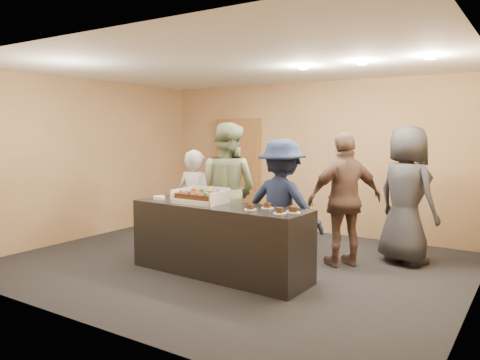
{
  "coord_description": "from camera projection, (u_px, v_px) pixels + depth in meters",
  "views": [
    {
      "loc": [
        3.56,
        -5.29,
        1.83
      ],
      "look_at": [
        0.12,
        0.0,
        1.17
      ],
      "focal_mm": 35.0,
      "sensor_mm": 36.0,
      "label": 1
    }
  ],
  "objects": [
    {
      "name": "room",
      "position": [
        233.0,
        166.0,
        6.39
      ],
      "size": [
        6.04,
        6.0,
        2.7
      ],
      "color": "black",
      "rests_on": "ground"
    },
    {
      "name": "serving_counter",
      "position": [
        219.0,
        240.0,
        5.95
      ],
      "size": [
        2.42,
        0.79,
        0.9
      ],
      "primitive_type": "cube",
      "rotation": [
        0.0,
        0.0,
        -0.04
      ],
      "color": "black",
      "rests_on": "floor"
    },
    {
      "name": "storage_cabinet",
      "position": [
        238.0,
        171.0,
        9.24
      ],
      "size": [
        0.94,
        0.15,
        2.07
      ],
      "primitive_type": "cube",
      "color": "brown",
      "rests_on": "floor"
    },
    {
      "name": "cake_box",
      "position": [
        201.0,
        199.0,
        6.08
      ],
      "size": [
        0.65,
        0.45,
        0.19
      ],
      "color": "white",
      "rests_on": "serving_counter"
    },
    {
      "name": "sheet_cake",
      "position": [
        200.0,
        195.0,
        6.06
      ],
      "size": [
        0.55,
        0.38,
        0.11
      ],
      "color": "#32190B",
      "rests_on": "cake_box"
    },
    {
      "name": "plate_stack",
      "position": [
        159.0,
        197.0,
        6.42
      ],
      "size": [
        0.16,
        0.16,
        0.04
      ],
      "primitive_type": "cylinder",
      "color": "white",
      "rests_on": "serving_counter"
    },
    {
      "name": "slice_a",
      "position": [
        250.0,
        208.0,
        5.53
      ],
      "size": [
        0.15,
        0.15,
        0.07
      ],
      "color": "white",
      "rests_on": "serving_counter"
    },
    {
      "name": "slice_b",
      "position": [
        267.0,
        206.0,
        5.64
      ],
      "size": [
        0.15,
        0.15,
        0.07
      ],
      "color": "white",
      "rests_on": "serving_counter"
    },
    {
      "name": "slice_c",
      "position": [
        280.0,
        212.0,
        5.27
      ],
      "size": [
        0.15,
        0.15,
        0.07
      ],
      "color": "white",
      "rests_on": "serving_counter"
    },
    {
      "name": "slice_d",
      "position": [
        292.0,
        210.0,
        5.4
      ],
      "size": [
        0.15,
        0.15,
        0.07
      ],
      "color": "white",
      "rests_on": "serving_counter"
    },
    {
      "name": "slice_e",
      "position": [
        294.0,
        211.0,
        5.34
      ],
      "size": [
        0.15,
        0.15,
        0.07
      ],
      "color": "white",
      "rests_on": "serving_counter"
    },
    {
      "name": "person_server_grey",
      "position": [
        195.0,
        204.0,
        6.7
      ],
      "size": [
        0.58,
        0.39,
        1.56
      ],
      "primitive_type": "imported",
      "rotation": [
        0.0,
        0.0,
        3.17
      ],
      "color": "#AEAFB4",
      "rests_on": "floor"
    },
    {
      "name": "person_sage_man",
      "position": [
        227.0,
        191.0,
        6.73
      ],
      "size": [
        1.01,
        0.82,
        1.95
      ],
      "primitive_type": "imported",
      "rotation": [
        0.0,
        0.0,
        3.23
      ],
      "color": "gray",
      "rests_on": "floor"
    },
    {
      "name": "person_navy_man",
      "position": [
        282.0,
        206.0,
        6.04
      ],
      "size": [
        1.13,
        0.66,
        1.73
      ],
      "primitive_type": "imported",
      "rotation": [
        0.0,
        0.0,
        3.16
      ],
      "color": "#182242",
      "rests_on": "floor"
    },
    {
      "name": "person_brown_extra",
      "position": [
        345.0,
        200.0,
        6.3
      ],
      "size": [
        1.04,
        1.09,
        1.82
      ],
      "primitive_type": "imported",
      "rotation": [
        0.0,
        0.0,
        3.98
      ],
      "color": "brown",
      "rests_on": "floor"
    },
    {
      "name": "person_dark_suit",
      "position": [
        406.0,
        195.0,
        6.43
      ],
      "size": [
        1.11,
        0.98,
        1.91
      ],
      "primitive_type": "imported",
      "rotation": [
        0.0,
        0.0,
        2.65
      ],
      "color": "#2A2B30",
      "rests_on": "floor"
    },
    {
      "name": "ceiling_spotlights",
      "position": [
        362.0,
        63.0,
        5.8
      ],
      "size": [
        1.72,
        0.12,
        0.03
      ],
      "color": "#FFEAC6",
      "rests_on": "ceiling"
    }
  ]
}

